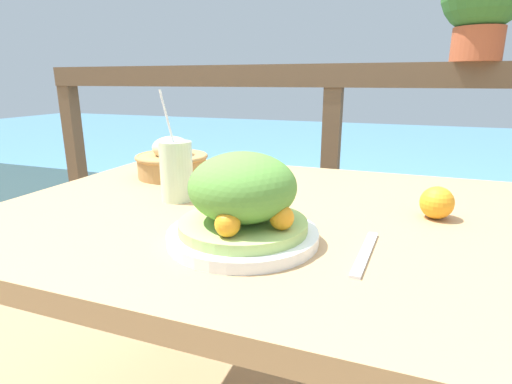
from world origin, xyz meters
TOP-DOWN VIEW (x-y plane):
  - patio_table at (0.00, 0.00)m, footprint 1.14×0.88m
  - railing_fence at (0.00, 0.86)m, footprint 2.80×0.08m
  - sea_backdrop at (0.00, 3.36)m, footprint 12.00×4.00m
  - salad_plate at (0.03, -0.19)m, footprint 0.26×0.26m
  - drink_glass at (-0.20, -0.02)m, footprint 0.07×0.07m
  - bread_basket at (-0.34, 0.18)m, footprint 0.20×0.20m
  - knife at (0.24, -0.18)m, footprint 0.03×0.18m
  - orange_near_basket at (0.35, 0.05)m, footprint 0.07×0.07m

SIDE VIEW (x-z plane):
  - sea_backdrop at x=0.00m, z-range 0.00..0.38m
  - patio_table at x=0.00m, z-range 0.27..0.99m
  - knife at x=0.24m, z-range 0.72..0.73m
  - orange_near_basket at x=0.35m, z-range 0.72..0.79m
  - bread_basket at x=-0.34m, z-range 0.71..0.83m
  - salad_plate at x=0.03m, z-range 0.71..0.87m
  - railing_fence at x=0.00m, z-range 0.26..1.32m
  - drink_glass at x=-0.20m, z-range 0.67..0.92m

